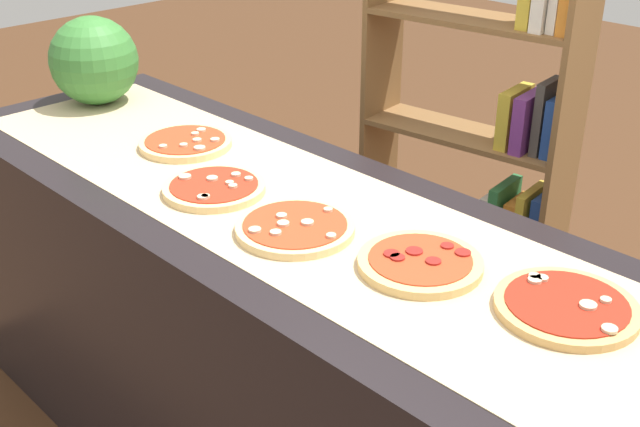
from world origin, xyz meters
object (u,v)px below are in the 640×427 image
(pizza_mushroom_4, at_px, (566,307))
(pizza_mushroom_0, at_px, (186,143))
(pizza_mushroom_2, at_px, (295,228))
(pizza_mushroom_1, at_px, (214,188))
(watermelon, at_px, (94,61))
(bookshelf, at_px, (491,150))
(pizza_pepperoni_3, at_px, (419,263))

(pizza_mushroom_4, bearing_deg, pizza_mushroom_0, -178.94)
(pizza_mushroom_2, bearing_deg, pizza_mushroom_4, 14.14)
(pizza_mushroom_0, height_order, pizza_mushroom_1, same)
(pizza_mushroom_2, height_order, watermelon, watermelon)
(pizza_mushroom_2, xyz_separation_m, pizza_mushroom_4, (0.58, 0.15, -0.00))
(watermelon, distance_m, bookshelf, 1.30)
(pizza_mushroom_0, xyz_separation_m, pizza_pepperoni_3, (0.87, -0.05, -0.00))
(pizza_mushroom_4, height_order, watermelon, watermelon)
(pizza_mushroom_2, bearing_deg, pizza_pepperoni_3, 14.14)
(pizza_pepperoni_3, relative_size, watermelon, 0.93)
(watermelon, xyz_separation_m, bookshelf, (0.88, 0.91, -0.30))
(bookshelf, bearing_deg, pizza_mushroom_1, -94.89)
(pizza_mushroom_2, relative_size, watermelon, 0.96)
(pizza_mushroom_1, distance_m, pizza_mushroom_2, 0.29)
(bookshelf, bearing_deg, watermelon, -134.23)
(pizza_mushroom_1, bearing_deg, pizza_pepperoni_3, 7.13)
(pizza_mushroom_2, bearing_deg, bookshelf, 100.66)
(pizza_mushroom_0, xyz_separation_m, watermelon, (-0.50, 0.03, 0.12))
(pizza_pepperoni_3, distance_m, bookshelf, 1.11)
(pizza_mushroom_0, relative_size, pizza_mushroom_1, 1.02)
(pizza_mushroom_0, distance_m, bookshelf, 1.02)
(pizza_pepperoni_3, xyz_separation_m, watermelon, (-1.37, 0.08, 0.12))
(pizza_mushroom_0, height_order, pizza_mushroom_4, pizza_mushroom_0)
(watermelon, bearing_deg, pizza_mushroom_0, -2.97)
(pizza_mushroom_0, height_order, watermelon, watermelon)
(bookshelf, bearing_deg, pizza_mushroom_2, -79.34)
(pizza_mushroom_4, distance_m, watermelon, 1.67)
(pizza_mushroom_1, xyz_separation_m, pizza_mushroom_2, (0.29, -0.00, -0.00))
(pizza_mushroom_0, distance_m, pizza_pepperoni_3, 0.87)
(watermelon, relative_size, bookshelf, 0.18)
(pizza_mushroom_1, xyz_separation_m, watermelon, (-0.79, 0.15, 0.12))
(pizza_mushroom_2, height_order, pizza_pepperoni_3, pizza_mushroom_2)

